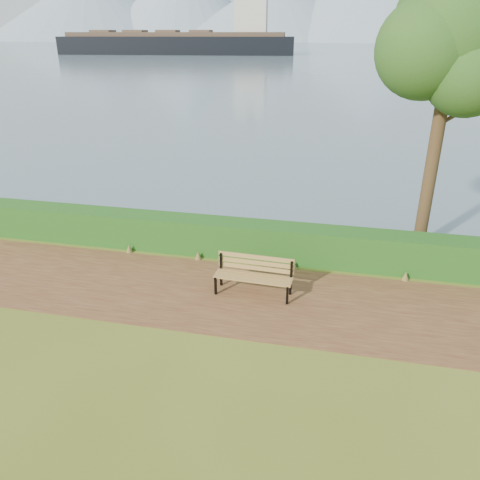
# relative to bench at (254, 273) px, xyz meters

# --- Properties ---
(ground) EXTENTS (140.00, 140.00, 0.00)m
(ground) POSITION_rel_bench_xyz_m (-0.80, -0.57, -0.55)
(ground) COLOR #56621C
(ground) RESTS_ON ground
(path) EXTENTS (40.00, 3.40, 0.01)m
(path) POSITION_rel_bench_xyz_m (-0.80, -0.27, -0.54)
(path) COLOR #4F291B
(path) RESTS_ON ground
(hedge) EXTENTS (32.00, 0.85, 1.00)m
(hedge) POSITION_rel_bench_xyz_m (-0.80, 2.03, -0.05)
(hedge) COLOR #154B16
(hedge) RESTS_ON ground
(water) EXTENTS (700.00, 510.00, 0.00)m
(water) POSITION_rel_bench_xyz_m (-0.80, 259.43, -0.54)
(water) COLOR #496075
(water) RESTS_ON ground
(mountains) EXTENTS (585.00, 190.00, 70.00)m
(mountains) POSITION_rel_bench_xyz_m (-9.97, 405.48, 27.15)
(mountains) COLOR #7B8EA5
(mountains) RESTS_ON ground
(bench) EXTENTS (1.91, 0.64, 0.95)m
(bench) POSITION_rel_bench_xyz_m (0.00, 0.00, 0.00)
(bench) COLOR black
(bench) RESTS_ON ground
(tree) EXTENTS (3.77, 3.21, 7.64)m
(tree) POSITION_rel_bench_xyz_m (4.27, 3.64, 5.13)
(tree) COLOR #332415
(tree) RESTS_ON ground
(cargo_ship) EXTENTS (69.20, 18.28, 20.77)m
(cargo_ship) POSITION_rel_bench_xyz_m (-46.29, 130.86, 2.55)
(cargo_ship) COLOR black
(cargo_ship) RESTS_ON ground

